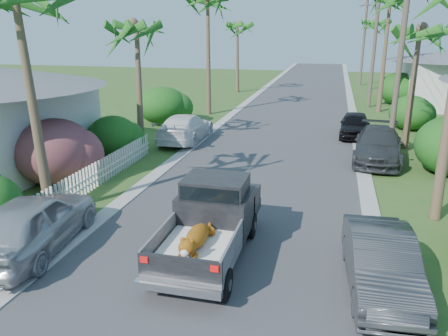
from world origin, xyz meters
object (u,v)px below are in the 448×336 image
(parked_car_rf, at_px, (355,125))
(utility_pole_b, at_px, (400,60))
(parked_car_ln, at_px, (33,223))
(palm_r_b, at_px, (420,29))
(parked_car_rn, at_px, (381,263))
(utility_pole_d, at_px, (364,43))
(utility_pole_c, at_px, (374,48))
(palm_r_d, at_px, (377,21))
(pickup_truck, at_px, (213,217))
(palm_l_d, at_px, (238,24))
(palm_l_b, at_px, (135,25))
(parked_car_rm, at_px, (378,145))
(parked_car_lf, at_px, (185,128))

(parked_car_rf, distance_m, utility_pole_b, 5.90)
(parked_car_rf, height_order, parked_car_ln, parked_car_ln)
(palm_r_b, distance_m, utility_pole_b, 2.61)
(parked_car_rn, distance_m, utility_pole_d, 42.12)
(parked_car_rf, relative_size, palm_r_b, 0.56)
(utility_pole_c, height_order, utility_pole_d, same)
(palm_r_d, bearing_deg, utility_pole_b, -91.91)
(pickup_truck, bearing_deg, palm_l_d, 101.18)
(parked_car_rf, distance_m, palm_r_b, 6.21)
(parked_car_ln, height_order, palm_l_b, palm_l_b)
(palm_l_b, distance_m, palm_r_b, 13.73)
(parked_car_rf, height_order, utility_pole_c, utility_pole_c)
(utility_pole_b, relative_size, utility_pole_c, 1.00)
(parked_car_ln, relative_size, palm_l_b, 0.65)
(parked_car_rn, distance_m, palm_r_d, 39.45)
(palm_l_d, distance_m, palm_r_b, 23.08)
(utility_pole_d, bearing_deg, parked_car_rm, -91.12)
(utility_pole_b, bearing_deg, palm_r_d, 88.09)
(parked_car_rn, distance_m, utility_pole_c, 27.23)
(parked_car_ln, xyz_separation_m, palm_r_d, (11.50, 39.19, 5.92))
(palm_l_b, height_order, palm_l_d, palm_l_d)
(utility_pole_d, bearing_deg, parked_car_rf, -93.28)
(parked_car_ln, distance_m, parked_car_lf, 12.98)
(pickup_truck, relative_size, utility_pole_c, 0.57)
(palm_l_b, bearing_deg, palm_l_d, 89.22)
(utility_pole_c, distance_m, utility_pole_d, 15.00)
(utility_pole_d, bearing_deg, parked_car_lf, -109.94)
(utility_pole_d, bearing_deg, parked_car_rn, -91.97)
(parked_car_lf, height_order, utility_pole_d, utility_pole_d)
(palm_l_d, bearing_deg, utility_pole_c, -26.38)
(pickup_truck, bearing_deg, palm_l_b, 123.54)
(parked_car_ln, distance_m, palm_l_d, 33.70)
(parked_car_lf, distance_m, palm_r_d, 29.25)
(palm_r_d, bearing_deg, palm_r_b, -89.77)
(parked_car_rn, distance_m, palm_r_b, 15.07)
(utility_pole_c, xyz_separation_m, utility_pole_d, (0.00, 15.00, 0.00))
(parked_car_rn, height_order, palm_r_b, palm_r_b)
(pickup_truck, distance_m, palm_r_b, 15.46)
(utility_pole_b, bearing_deg, parked_car_ln, -131.01)
(parked_car_rf, bearing_deg, palm_l_d, 124.76)
(utility_pole_b, distance_m, utility_pole_c, 15.00)
(parked_car_ln, distance_m, palm_r_b, 19.03)
(parked_car_rn, relative_size, palm_l_d, 0.55)
(utility_pole_c, bearing_deg, palm_r_d, 85.71)
(parked_car_rm, height_order, utility_pole_b, utility_pole_b)
(pickup_truck, bearing_deg, utility_pole_c, 77.46)
(parked_car_rn, distance_m, parked_car_rf, 16.08)
(parked_car_rn, relative_size, utility_pole_b, 0.47)
(palm_l_b, bearing_deg, parked_car_lf, 44.78)
(parked_car_lf, bearing_deg, parked_car_rf, -159.82)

